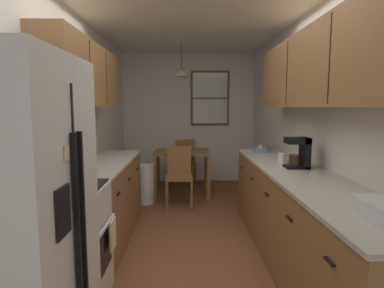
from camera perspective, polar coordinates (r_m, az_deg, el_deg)
name	(u,v)px	position (r m, az deg, el deg)	size (l,w,h in m)	color
ground_plane	(191,230)	(4.02, -0.22, -15.21)	(12.00, 12.00, 0.00)	brown
wall_left	(76,126)	(3.95, -20.23, 3.01)	(0.10, 9.00, 2.55)	white
wall_right	(304,126)	(3.99, 19.55, 3.07)	(0.10, 9.00, 2.55)	white
wall_back	(189,118)	(6.38, -0.63, 4.69)	(4.40, 0.10, 2.55)	white
ceiling_slab	(191,11)	(3.88, -0.24, 22.98)	(4.40, 9.00, 0.08)	white
refrigerator	(6,235)	(1.86, -30.65, -13.99)	(0.73, 0.78, 1.75)	white
stove_range	(60,247)	(2.64, -22.79, -16.85)	(0.66, 0.65, 1.10)	white
microwave_over_range	(35,84)	(2.48, -26.54, 9.66)	(0.39, 0.63, 0.34)	black
counter_left	(103,201)	(3.75, -15.85, -9.83)	(0.64, 1.82, 0.90)	olive
upper_cabinets_left	(84,75)	(3.61, -18.98, 11.68)	(0.33, 1.90, 0.65)	olive
counter_right	(299,219)	(3.21, 18.72, -12.80)	(0.64, 3.24, 0.90)	olive
upper_cabinets_right	(323,67)	(3.05, 22.59, 12.70)	(0.33, 2.92, 0.70)	olive
dining_table	(182,158)	(5.38, -1.87, -2.61)	(0.92, 0.77, 0.75)	brown
dining_chair_near	(179,173)	(4.82, -2.32, -5.29)	(0.40, 0.40, 0.90)	olive
dining_chair_far	(184,160)	(5.98, -1.37, -2.91)	(0.45, 0.45, 0.90)	olive
pendant_light	(181,73)	(5.33, -1.93, 12.66)	(0.24, 0.24, 0.55)	black
back_window	(210,98)	(6.33, 3.27, 8.26)	(0.76, 0.05, 1.07)	brown
trash_bin	(145,184)	(5.02, -8.52, -7.17)	(0.29, 0.29, 0.61)	white
storage_canister	(84,164)	(3.08, -18.93, -3.36)	(0.12, 0.12, 0.17)	red
dish_towel	(113,234)	(2.67, -14.12, -15.57)	(0.02, 0.16, 0.24)	beige
coffee_maker	(300,152)	(3.29, 18.91, -1.38)	(0.22, 0.18, 0.30)	black
mug_by_coffeemaker	(282,158)	(3.55, 16.01, -2.45)	(0.12, 0.08, 0.11)	white
fruit_bowl	(262,149)	(4.35, 12.58, -0.91)	(0.25, 0.25, 0.09)	#597F9E
table_serving_bowl	(181,150)	(5.34, -1.93, -1.02)	(0.16, 0.16, 0.06)	#4C7299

